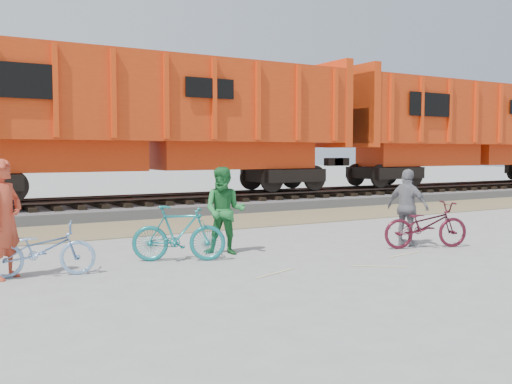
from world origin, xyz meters
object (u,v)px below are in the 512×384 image
at_px(hopper_car_center, 148,117).
at_px(person_solo, 5,219).
at_px(hopper_car_right, 470,128).
at_px(bicycle_maroon, 426,225).
at_px(person_man, 224,211).
at_px(bicycle_blue, 42,249).
at_px(bicycle_teal, 179,233).
at_px(person_woman, 408,207).

height_order(hopper_car_center, person_solo, hopper_car_center).
height_order(hopper_car_right, bicycle_maroon, hopper_car_right).
xyz_separation_m(hopper_car_center, person_man, (-1.34, -7.88, -2.19)).
bearing_deg(bicycle_maroon, hopper_car_right, -34.89).
relative_size(bicycle_maroon, person_solo, 0.97).
distance_m(bicycle_blue, bicycle_maroon, 7.17).
bearing_deg(hopper_car_right, person_man, -154.25).
relative_size(bicycle_teal, person_woman, 1.04).
bearing_deg(hopper_car_right, bicycle_maroon, -143.56).
distance_m(bicycle_maroon, person_solo, 7.69).
height_order(hopper_car_right, bicycle_blue, hopper_car_right).
bearing_deg(bicycle_maroon, person_man, 88.61).
height_order(bicycle_teal, person_man, person_man).
relative_size(bicycle_teal, person_man, 1.00).
relative_size(person_solo, person_man, 1.11).
bearing_deg(person_woman, hopper_car_center, 1.31).
bearing_deg(bicycle_blue, person_woman, -80.85).
bearing_deg(hopper_car_right, bicycle_teal, -155.01).
relative_size(bicycle_blue, bicycle_teal, 0.97).
bearing_deg(bicycle_maroon, bicycle_blue, 99.79).
distance_m(hopper_car_right, person_woman, 15.60).
height_order(hopper_car_right, bicycle_teal, hopper_car_right).
distance_m(bicycle_maroon, person_man, 4.05).
distance_m(person_solo, person_woman, 7.52).
xyz_separation_m(hopper_car_center, bicycle_blue, (-4.63, -8.16, -2.59)).
height_order(bicycle_blue, bicycle_teal, bicycle_teal).
bearing_deg(person_woman, bicycle_maroon, -179.52).
relative_size(hopper_car_right, bicycle_teal, 8.58).
relative_size(bicycle_blue, bicycle_maroon, 0.90).
xyz_separation_m(hopper_car_right, person_man, (-16.34, -7.88, -2.19)).
relative_size(hopper_car_right, person_man, 8.56).
bearing_deg(bicycle_teal, person_solo, 116.32).
bearing_deg(person_man, person_solo, -139.76).
distance_m(hopper_car_center, person_man, 8.29).
height_order(person_solo, person_man, person_solo).
bearing_deg(person_man, bicycle_maroon, 17.49).
relative_size(hopper_car_center, person_woman, 8.92).
relative_size(hopper_car_center, bicycle_blue, 8.82).
xyz_separation_m(bicycle_teal, person_man, (1.00, 0.20, 0.33)).
xyz_separation_m(hopper_car_right, bicycle_blue, (-19.63, -8.16, -2.59)).
height_order(bicycle_blue, person_solo, person_solo).
distance_m(bicycle_maroon, person_woman, 0.52).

